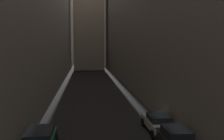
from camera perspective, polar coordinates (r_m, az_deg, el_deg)
ground_plane at (r=46.37m, az=-4.71°, el=-2.95°), size 264.00×264.00×0.00m
building_block_left at (r=49.08m, az=-17.96°, el=11.93°), size 10.68×108.00×25.05m
building_block_right at (r=50.16m, az=9.98°, el=11.51°), size 14.27×108.00×24.24m
parked_car_right_third at (r=16.81m, az=14.92°, el=-15.62°), size 1.89×4.02×1.58m
parked_car_right_far at (r=20.19m, az=10.90°, el=-12.09°), size 1.98×4.32×1.42m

